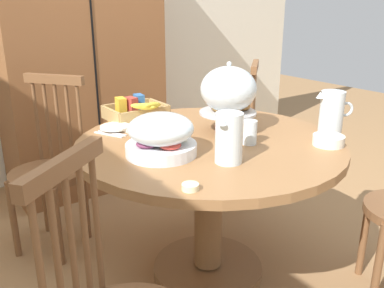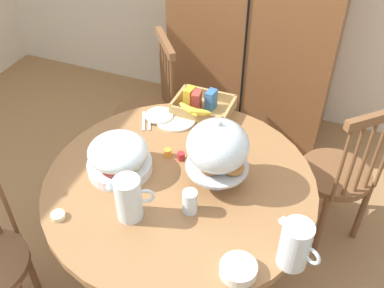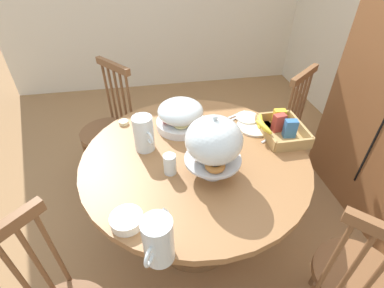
% 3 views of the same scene
% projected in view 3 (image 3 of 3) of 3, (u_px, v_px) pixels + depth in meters
% --- Properties ---
extents(ground_plane, '(10.00, 10.00, 0.00)m').
position_uv_depth(ground_plane, '(188.00, 231.00, 2.02)').
color(ground_plane, '#997047').
extents(dining_table, '(1.24, 1.24, 0.74)m').
position_uv_depth(dining_table, '(195.00, 181.00, 1.67)').
color(dining_table, olive).
rests_on(dining_table, ground_plane).
extents(windsor_chair_by_cabinet, '(0.47, 0.47, 0.97)m').
position_uv_depth(windsor_chair_by_cabinet, '(357.00, 282.00, 1.28)').
color(windsor_chair_by_cabinet, brown).
rests_on(windsor_chair_by_cabinet, ground_plane).
extents(windsor_chair_facing_door, '(0.47, 0.47, 0.97)m').
position_uv_depth(windsor_chair_facing_door, '(273.00, 129.00, 2.25)').
color(windsor_chair_facing_door, brown).
rests_on(windsor_chair_facing_door, ground_plane).
extents(windsor_chair_far_side, '(0.47, 0.47, 0.97)m').
position_uv_depth(windsor_chair_far_side, '(109.00, 131.00, 2.22)').
color(windsor_chair_far_side, brown).
rests_on(windsor_chair_far_side, ground_plane).
extents(pastry_stand_with_dome, '(0.28, 0.28, 0.34)m').
position_uv_depth(pastry_stand_with_dome, '(214.00, 142.00, 1.31)').
color(pastry_stand_with_dome, silver).
rests_on(pastry_stand_with_dome, dining_table).
extents(fruit_platter_covered, '(0.30, 0.30, 0.18)m').
position_uv_depth(fruit_platter_covered, '(180.00, 115.00, 1.71)').
color(fruit_platter_covered, silver).
rests_on(fruit_platter_covered, dining_table).
extents(orange_juice_pitcher, '(0.18, 0.11, 0.20)m').
position_uv_depth(orange_juice_pitcher, '(144.00, 135.00, 1.54)').
color(orange_juice_pitcher, silver).
rests_on(orange_juice_pitcher, dining_table).
extents(milk_pitcher, '(0.19, 0.12, 0.20)m').
position_uv_depth(milk_pitcher, '(158.00, 242.00, 1.02)').
color(milk_pitcher, silver).
rests_on(milk_pitcher, dining_table).
extents(cereal_basket, '(0.32, 0.30, 0.12)m').
position_uv_depth(cereal_basket, '(280.00, 128.00, 1.67)').
color(cereal_basket, tan).
rests_on(cereal_basket, dining_table).
extents(china_plate_large, '(0.22, 0.22, 0.01)m').
position_uv_depth(china_plate_large, '(254.00, 126.00, 1.76)').
color(china_plate_large, white).
rests_on(china_plate_large, dining_table).
extents(china_plate_small, '(0.15, 0.15, 0.01)m').
position_uv_depth(china_plate_small, '(248.00, 117.00, 1.82)').
color(china_plate_small, white).
rests_on(china_plate_small, china_plate_large).
extents(cereal_bowl, '(0.14, 0.14, 0.04)m').
position_uv_depth(cereal_bowl, '(127.00, 220.00, 1.18)').
color(cereal_bowl, white).
rests_on(cereal_bowl, dining_table).
extents(drinking_glass, '(0.06, 0.06, 0.11)m').
position_uv_depth(drinking_glass, '(170.00, 164.00, 1.41)').
color(drinking_glass, silver).
rests_on(drinking_glass, dining_table).
extents(butter_dish, '(0.06, 0.06, 0.02)m').
position_uv_depth(butter_dish, '(124.00, 122.00, 1.79)').
color(butter_dish, beige).
rests_on(butter_dish, dining_table).
extents(jam_jar_strawberry, '(0.04, 0.04, 0.04)m').
position_uv_depth(jam_jar_strawberry, '(217.00, 144.00, 1.59)').
color(jam_jar_strawberry, '#B7282D').
rests_on(jam_jar_strawberry, dining_table).
extents(jam_jar_apricot, '(0.04, 0.04, 0.04)m').
position_uv_depth(jam_jar_apricot, '(214.00, 137.00, 1.65)').
color(jam_jar_apricot, orange).
rests_on(jam_jar_apricot, dining_table).
extents(table_knife, '(0.09, 0.16, 0.01)m').
position_uv_depth(table_knife, '(239.00, 117.00, 1.85)').
color(table_knife, silver).
rests_on(table_knife, dining_table).
extents(dinner_fork, '(0.09, 0.16, 0.01)m').
position_uv_depth(dinner_fork, '(236.00, 115.00, 1.87)').
color(dinner_fork, silver).
rests_on(dinner_fork, dining_table).
extents(soup_spoon, '(0.09, 0.16, 0.01)m').
position_uv_depth(soup_spoon, '(272.00, 137.00, 1.67)').
color(soup_spoon, silver).
rests_on(soup_spoon, dining_table).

